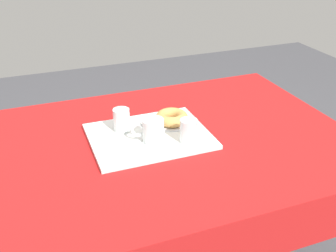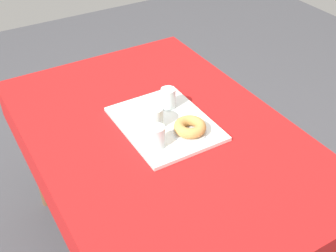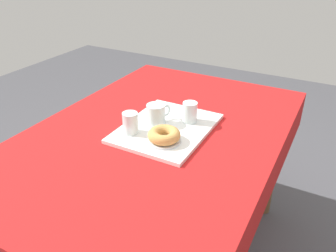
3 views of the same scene
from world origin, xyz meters
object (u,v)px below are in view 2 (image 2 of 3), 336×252
serving_tray (165,123)px  sugar_donut_left (190,127)px  dining_table (162,149)px  tea_mug_left (153,117)px  water_glass_far (168,99)px  water_glass_near (157,137)px  donut_plate_left (190,132)px

serving_tray → sugar_donut_left: sugar_donut_left is taller
dining_table → serving_tray: size_ratio=3.30×
dining_table → sugar_donut_left: size_ratio=11.40×
tea_mug_left → water_glass_far: 0.14m
tea_mug_left → dining_table: bearing=29.0°
water_glass_near → donut_plate_left: water_glass_near is taller
water_glass_far → serving_tray: bearing=-37.3°
water_glass_near → donut_plate_left: size_ratio=0.67×
serving_tray → sugar_donut_left: (0.11, 0.05, 0.03)m
serving_tray → water_glass_near: (0.11, -0.10, 0.05)m
serving_tray → water_glass_far: (-0.08, 0.06, 0.05)m
water_glass_near → donut_plate_left: 0.15m
serving_tray → tea_mug_left: bearing=-93.9°
dining_table → donut_plate_left: bearing=45.6°
water_glass_far → water_glass_near: bearing=-39.9°
tea_mug_left → sugar_donut_left: bearing=41.3°
serving_tray → water_glass_near: bearing=-41.6°
serving_tray → sugar_donut_left: size_ratio=3.46×
water_glass_near → sugar_donut_left: bearing=92.0°
tea_mug_left → water_glass_near: water_glass_near is taller
water_glass_far → sugar_donut_left: bearing=-5.0°
dining_table → donut_plate_left: donut_plate_left is taller
water_glass_near → water_glass_far: 0.25m
dining_table → donut_plate_left: size_ratio=10.87×
sugar_donut_left → donut_plate_left: bearing=0.0°
water_glass_far → tea_mug_left: bearing=-54.8°
donut_plate_left → sugar_donut_left: sugar_donut_left is taller
donut_plate_left → sugar_donut_left: bearing=0.0°
tea_mug_left → water_glass_far: water_glass_far is taller
dining_table → water_glass_far: water_glass_far is taller
dining_table → water_glass_far: size_ratio=16.33×
water_glass_far → sugar_donut_left: 0.19m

